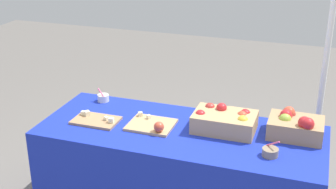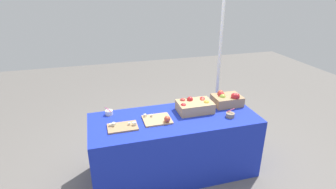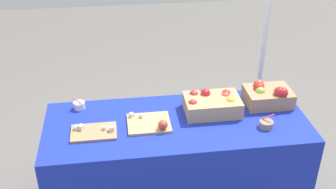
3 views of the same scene
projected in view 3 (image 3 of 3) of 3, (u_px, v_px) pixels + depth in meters
The scene contains 8 objects.
table at pixel (176, 162), 3.21m from camera, with size 1.90×0.76×0.74m, color #192DB7.
apple_crate_left at pixel (268, 95), 3.20m from camera, with size 0.35×0.26×0.18m.
apple_crate_middle at pixel (212, 104), 3.10m from camera, with size 0.41×0.27×0.16m.
cutting_board_front at pixel (94, 132), 2.89m from camera, with size 0.31×0.20×0.05m.
cutting_board_back at pixel (151, 123), 2.97m from camera, with size 0.30×0.26×0.09m.
sample_bowl_near at pixel (266, 124), 2.95m from camera, with size 0.10×0.10×0.11m.
sample_bowl_mid at pixel (79, 105), 3.16m from camera, with size 0.09×0.09×0.10m.
tent_pole at pixel (265, 35), 3.56m from camera, with size 0.04×0.04×2.15m, color white.
Camera 3 is at (-0.40, -2.48, 2.42)m, focal length 44.83 mm.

